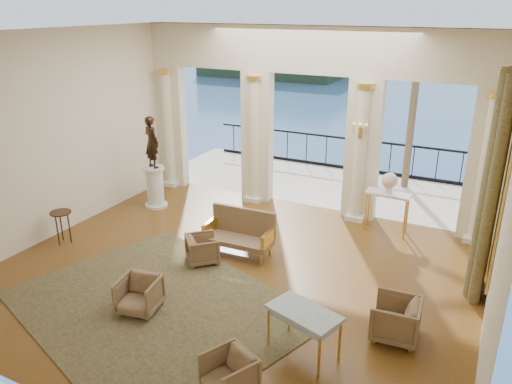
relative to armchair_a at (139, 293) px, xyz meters
The scene contains 23 objects.
floor 2.02m from the armchair_a, 65.56° to the left, with size 9.00×9.00×0.00m, color #442309.
room_walls 2.76m from the armchair_a, 40.15° to the left, with size 9.00×9.00×9.00m.
arcade 6.12m from the armchair_a, 81.69° to the left, with size 9.00×0.56×4.50m.
terrace 7.67m from the armchair_a, 83.83° to the left, with size 10.00×3.60×0.10m, color beige.
balustrade 9.25m from the armchair_a, 84.89° to the left, with size 9.00×0.06×1.03m.
palm_tree 9.63m from the armchair_a, 71.45° to the left, with size 2.00×2.00×4.50m.
headland 77.58m from the armchair_a, 112.11° to the left, with size 22.00×18.00×6.00m, color black.
sea 62.14m from the armchair_a, 89.24° to the left, with size 160.00×160.00×0.00m, color #2A5A89.
curtain 6.31m from the armchair_a, 32.96° to the left, with size 0.33×1.40×4.09m.
window_frame 6.49m from the armchair_a, 32.03° to the left, with size 0.04×1.60×3.40m, color gold.
wall_sconce 6.07m from the armchair_a, 67.32° to the left, with size 0.30×0.11×0.33m.
rug 0.43m from the armchair_a, 44.51° to the left, with size 4.87×3.79×0.02m, color #35381D.
armchair_a is the anchor object (origin of this frame).
armchair_b 2.53m from the armchair_a, 22.98° to the right, with size 0.62×0.58×0.64m, color #4D3E23.
armchair_c 4.25m from the armchair_a, 16.73° to the left, with size 0.72×0.67×0.74m, color #4D3E23.
armchair_d 1.96m from the armchair_a, 89.02° to the left, with size 0.61×0.58×0.63m, color #4D3E23.
settee 2.72m from the armchair_a, 78.76° to the left, with size 1.47×0.67×0.95m.
game_table 2.95m from the armchair_a, ahead, with size 1.20×0.88×0.74m.
pedestal 4.75m from the armchair_a, 124.04° to the left, with size 0.59×0.59×1.07m.
statue 4.95m from the armchair_a, 124.04° to the left, with size 0.48×0.31×1.31m, color black.
console_table 5.96m from the armchair_a, 59.43° to the left, with size 1.02×0.43×0.95m.
urn 6.01m from the armchair_a, 59.43° to the left, with size 0.36×0.36×0.48m.
side_table 3.45m from the armchair_a, 157.52° to the left, with size 0.45×0.45×0.74m.
Camera 1 is at (4.27, -7.47, 4.97)m, focal length 35.00 mm.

